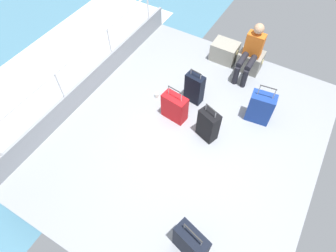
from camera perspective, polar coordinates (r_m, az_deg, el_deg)
The scene contains 13 objects.
ground_plane at distance 5.16m, azimuth 4.22°, elevation -1.83°, with size 4.40×5.20×0.06m, color gray.
gunwale_port at distance 5.85m, azimuth -14.95°, elevation 8.55°, with size 0.06×5.20×0.45m, color gray.
railing_port at distance 5.49m, azimuth -16.19°, elevation 12.62°, with size 0.04×4.20×1.02m.
sea_wake at distance 7.11m, azimuth -22.84°, elevation 9.04°, with size 12.00×12.00×0.01m.
cargo_crate_0 at distance 6.49m, azimuth 11.24°, elevation 14.42°, with size 0.57×0.42×0.41m.
cargo_crate_1 at distance 6.37m, azimuth 16.06°, elevation 12.41°, with size 0.52×0.40×0.42m.
passenger_seated at distance 5.99m, azimuth 16.28°, elevation 14.18°, with size 0.34×0.66×1.12m.
suitcase_0 at distance 5.16m, azimuth 1.32°, elevation 3.78°, with size 0.48×0.28×0.73m.
suitcase_1 at distance 5.37m, azimuth 17.99°, elevation 3.50°, with size 0.46×0.31×0.83m.
suitcase_2 at distance 4.91m, azimuth 8.02°, elevation 0.23°, with size 0.40×0.32×0.76m.
suitcase_3 at distance 5.43m, azimuth 5.29°, elevation 7.51°, with size 0.37×0.23×0.74m.
suitcase_4 at distance 4.02m, azimuth 4.55°, elevation -22.29°, with size 0.50×0.33×0.78m.
paper_cup at distance 5.65m, azimuth -2.25°, elevation 6.19°, with size 0.08×0.08×0.10m, color white.
Camera 1 is at (1.14, -2.71, 4.22)m, focal length 30.50 mm.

